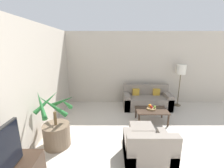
{
  "coord_description": "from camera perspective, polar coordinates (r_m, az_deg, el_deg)",
  "views": [
    {
      "loc": [
        -1.81,
        0.81,
        2.18
      ],
      "look_at": [
        -1.8,
        5.44,
        1.0
      ],
      "focal_mm": 24.0,
      "sensor_mm": 36.0,
      "label": 1
    }
  ],
  "objects": [
    {
      "name": "apple_red",
      "position": [
        4.54,
        14.72,
        -8.44
      ],
      "size": [
        0.07,
        0.07,
        0.07
      ],
      "color": "red",
      "rests_on": "fruit_bowl"
    },
    {
      "name": "wall_left",
      "position": [
        3.08,
        -34.13,
        -3.93
      ],
      "size": [
        0.06,
        8.04,
        2.7
      ],
      "color": "#BCB2A3",
      "rests_on": "ground_plane"
    },
    {
      "name": "floor_lamp",
      "position": [
        5.9,
        24.7,
        4.38
      ],
      "size": [
        0.32,
        0.32,
        1.54
      ],
      "color": "brown",
      "rests_on": "ground_plane"
    },
    {
      "name": "fruit_bowl",
      "position": [
        4.58,
        14.66,
        -9.0
      ],
      "size": [
        0.27,
        0.27,
        0.04
      ],
      "color": "#997A4C",
      "rests_on": "coffee_table"
    },
    {
      "name": "coffee_table",
      "position": [
        4.58,
        14.71,
        -9.98
      ],
      "size": [
        0.9,
        0.62,
        0.38
      ],
      "color": "#38281E",
      "rests_on": "ground_plane"
    },
    {
      "name": "sofa_loveseat",
      "position": [
        5.56,
        12.92,
        -6.04
      ],
      "size": [
        1.66,
        0.77,
        0.81
      ],
      "color": "gray",
      "rests_on": "ground_plane"
    },
    {
      "name": "orange_fruit",
      "position": [
        4.61,
        14.12,
        -7.93
      ],
      "size": [
        0.09,
        0.09,
        0.09
      ],
      "color": "orange",
      "rests_on": "fruit_bowl"
    },
    {
      "name": "armchair",
      "position": [
        3.16,
        13.4,
        -23.57
      ],
      "size": [
        0.87,
        0.8,
        0.77
      ],
      "color": "gray",
      "rests_on": "ground_plane"
    },
    {
      "name": "potted_palm",
      "position": [
        3.67,
        -20.48,
        -16.14
      ],
      "size": [
        0.86,
        0.84,
        1.3
      ],
      "color": "brown",
      "rests_on": "ground_plane"
    },
    {
      "name": "apple_green",
      "position": [
        4.57,
        15.85,
        -8.36
      ],
      "size": [
        0.07,
        0.07,
        0.07
      ],
      "color": "olive",
      "rests_on": "fruit_bowl"
    },
    {
      "name": "wall_back",
      "position": [
        6.0,
        17.55,
        5.67
      ],
      "size": [
        8.6,
        0.06,
        2.7
      ],
      "color": "#BCB2A3",
      "rests_on": "ground_plane"
    },
    {
      "name": "ottoman",
      "position": [
        3.78,
        11.04,
        -17.76
      ],
      "size": [
        0.53,
        0.45,
        0.38
      ],
      "color": "gray",
      "rests_on": "ground_plane"
    }
  ]
}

